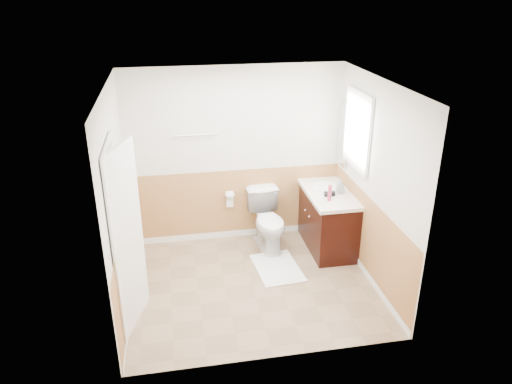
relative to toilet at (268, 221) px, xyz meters
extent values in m
plane|color=#8C7051|center=(-0.39, -0.89, -0.40)|extent=(3.00, 3.00, 0.00)
plane|color=white|center=(-0.39, -0.89, 2.10)|extent=(3.00, 3.00, 0.00)
plane|color=silver|center=(-0.39, 0.41, 0.85)|extent=(3.00, 0.00, 3.00)
plane|color=silver|center=(-0.39, -2.19, 0.85)|extent=(3.00, 0.00, 3.00)
plane|color=silver|center=(-1.89, -0.89, 0.85)|extent=(0.00, 3.00, 3.00)
plane|color=silver|center=(1.11, -0.89, 0.85)|extent=(0.00, 3.00, 3.00)
plane|color=#B9794A|center=(-0.39, 0.39, 0.10)|extent=(3.00, 0.00, 3.00)
plane|color=#B9794A|center=(-0.39, -2.18, 0.10)|extent=(3.00, 0.00, 3.00)
plane|color=#B9794A|center=(-1.88, -0.89, 0.10)|extent=(0.00, 2.60, 2.60)
plane|color=#B9794A|center=(1.09, -0.89, 0.10)|extent=(0.00, 2.60, 2.60)
imported|color=white|center=(0.00, 0.00, 0.00)|extent=(0.52, 0.83, 0.81)
cube|color=white|center=(0.00, -0.59, -0.39)|extent=(0.62, 0.85, 0.02)
cube|color=black|center=(0.82, -0.14, 0.00)|extent=(0.55, 1.10, 0.80)
sphere|color=silver|center=(0.52, -0.24, 0.15)|extent=(0.03, 0.03, 0.03)
sphere|color=silver|center=(0.52, -0.04, 0.15)|extent=(0.03, 0.03, 0.03)
cube|color=white|center=(0.81, -0.14, 0.42)|extent=(0.60, 1.15, 0.05)
cylinder|color=white|center=(0.82, 0.01, 0.46)|extent=(0.36, 0.36, 0.02)
cylinder|color=silver|center=(1.00, 0.01, 0.52)|extent=(0.02, 0.02, 0.14)
cylinder|color=#BF3151|center=(0.72, -0.42, 0.56)|extent=(0.05, 0.05, 0.22)
imported|color=gray|center=(0.94, -0.21, 0.54)|extent=(0.09, 0.09, 0.19)
cylinder|color=black|center=(0.77, -0.28, 0.48)|extent=(0.14, 0.07, 0.07)
cylinder|color=black|center=(0.74, -0.20, 0.45)|extent=(0.03, 0.03, 0.07)
cube|color=silver|center=(1.08, 0.21, 1.15)|extent=(0.02, 0.35, 0.90)
cube|color=white|center=(1.08, -0.31, 1.35)|extent=(0.04, 0.80, 1.00)
cube|color=white|center=(1.09, -0.31, 1.35)|extent=(0.01, 0.70, 0.90)
cube|color=white|center=(-1.79, -1.34, 0.62)|extent=(0.29, 0.78, 2.04)
cube|color=white|center=(-1.87, -1.34, 0.63)|extent=(0.02, 0.92, 2.10)
sphere|color=silver|center=(-1.73, -1.01, 0.55)|extent=(0.06, 0.06, 0.06)
cylinder|color=silver|center=(-0.94, 0.35, 1.20)|extent=(0.62, 0.02, 0.02)
cylinder|color=silver|center=(-0.49, 0.33, 0.30)|extent=(0.14, 0.02, 0.02)
cylinder|color=white|center=(-0.49, 0.33, 0.30)|extent=(0.10, 0.11, 0.11)
cube|color=white|center=(-0.49, 0.33, 0.19)|extent=(0.10, 0.01, 0.16)
camera|label=1|loc=(-1.27, -5.94, 3.09)|focal=34.20mm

